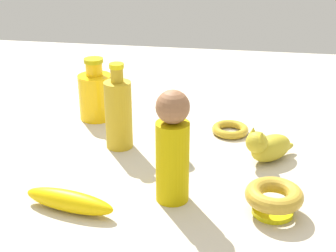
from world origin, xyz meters
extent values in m
plane|color=#BCB29E|center=(0.00, 0.00, 0.00)|extent=(2.00, 2.00, 0.00)
cylinder|color=#BAA005|center=(-0.16, -0.04, 0.08)|extent=(0.08, 0.08, 0.17)
sphere|color=brown|center=(-0.16, -0.04, 0.20)|extent=(0.07, 0.07, 0.07)
cylinder|color=yellow|center=(0.22, 0.24, 0.06)|extent=(0.09, 0.09, 0.12)
cylinder|color=yellow|center=(0.22, 0.24, 0.14)|extent=(0.05, 0.05, 0.04)
cylinder|color=#B2A70B|center=(0.22, 0.24, 0.17)|extent=(0.05, 0.05, 0.01)
torus|color=#B69327|center=(0.18, -0.14, 0.01)|extent=(0.10, 0.10, 0.02)
cylinder|color=#1E441F|center=(0.00, -0.03, 0.01)|extent=(0.05, 0.05, 0.02)
cylinder|color=#DCA607|center=(0.00, -0.03, 0.02)|extent=(0.04, 0.04, 0.00)
cylinder|color=black|center=(0.00, -0.03, 0.03)|extent=(0.04, 0.04, 0.01)
cylinder|color=yellow|center=(-0.18, -0.23, 0.01)|extent=(0.08, 0.08, 0.01)
torus|color=#B38D2C|center=(-0.18, -0.23, 0.04)|extent=(0.11, 0.11, 0.03)
ellipsoid|color=yellow|center=(-0.23, 0.16, 0.02)|extent=(0.08, 0.19, 0.04)
ellipsoid|color=gold|center=(0.05, -0.23, 0.03)|extent=(0.12, 0.12, 0.06)
sphere|color=gold|center=(0.01, -0.20, 0.06)|extent=(0.05, 0.05, 0.05)
cone|color=gold|center=(0.00, -0.21, 0.08)|extent=(0.02, 0.02, 0.02)
cone|color=gold|center=(0.02, -0.19, 0.08)|extent=(0.02, 0.02, 0.02)
ellipsoid|color=gold|center=(0.08, -0.27, 0.02)|extent=(0.05, 0.05, 0.02)
cylinder|color=gold|center=(0.06, 0.13, 0.08)|extent=(0.07, 0.07, 0.17)
cylinder|color=gold|center=(0.06, 0.13, 0.18)|extent=(0.03, 0.03, 0.03)
cylinder|color=yellow|center=(0.06, 0.13, 0.21)|extent=(0.03, 0.03, 0.01)
camera|label=1|loc=(-1.01, -0.17, 0.55)|focal=53.24mm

